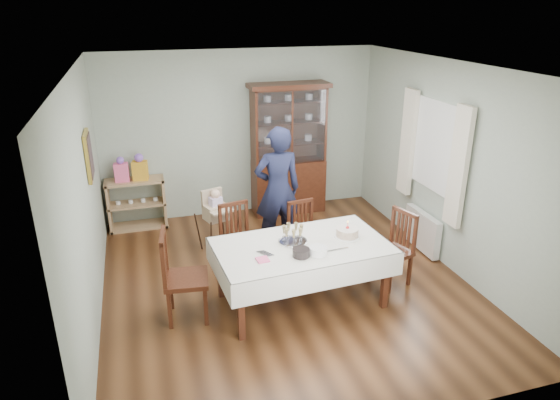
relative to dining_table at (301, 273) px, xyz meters
name	(u,v)px	position (x,y,z in m)	size (l,w,h in m)	color
floor	(285,281)	(-0.05, 0.49, -0.38)	(5.00, 5.00, 0.00)	#593319
room_shell	(273,143)	(-0.05, 1.02, 1.32)	(5.00, 5.00, 5.00)	#9EAA99
dining_table	(301,273)	(0.00, 0.00, 0.00)	(2.07, 1.28, 0.76)	#472011
china_cabinet	(289,148)	(0.70, 2.75, 0.74)	(1.30, 0.48, 2.18)	#472011
sideboard	(137,204)	(-1.80, 2.77, 0.02)	(0.90, 0.38, 0.80)	tan
picture_frame	(89,156)	(-2.27, 1.29, 1.27)	(0.04, 0.48, 0.58)	gold
window	(436,146)	(2.17, 0.79, 1.17)	(0.04, 1.02, 1.22)	white
curtain_left	(459,167)	(2.11, 0.17, 1.07)	(0.07, 0.30, 1.55)	silver
curtain_right	(408,142)	(2.11, 1.41, 1.07)	(0.07, 0.30, 1.55)	silver
radiator	(422,231)	(2.11, 0.79, -0.08)	(0.10, 0.80, 0.55)	white
chair_far_left	(240,254)	(-0.56, 0.87, -0.10)	(0.50, 0.50, 0.95)	#472011
chair_far_right	(305,247)	(0.35, 0.85, -0.12)	(0.45, 0.45, 0.89)	#472011
chair_end_left	(185,293)	(-1.35, 0.07, -0.07)	(0.53, 0.53, 1.06)	#472011
chair_end_right	(391,263)	(1.23, 0.09, -0.10)	(0.54, 0.54, 0.96)	#472011
woman	(278,190)	(0.13, 1.44, 0.52)	(0.66, 0.44, 1.82)	black
high_chair	(217,227)	(-0.73, 1.60, -0.02)	(0.53, 0.53, 0.95)	black
champagne_tray	(293,237)	(-0.08, 0.10, 0.44)	(0.34, 0.34, 0.21)	silver
birthday_cake	(347,233)	(0.58, 0.04, 0.43)	(0.30, 0.30, 0.21)	white
plate_stack_dark	(301,253)	(-0.10, -0.26, 0.42)	(0.19, 0.19, 0.09)	black
plate_stack_white	(318,251)	(0.10, -0.27, 0.42)	(0.20, 0.20, 0.09)	white
napkin_stack	(263,260)	(-0.53, -0.23, 0.38)	(0.13, 0.13, 0.02)	#F85B8F
cutlery	(262,254)	(-0.50, -0.10, 0.38)	(0.12, 0.17, 0.01)	silver
cake_knife	(337,249)	(0.34, -0.24, 0.38)	(0.28, 0.02, 0.01)	silver
gift_bag_pink	(121,170)	(-1.97, 2.75, 0.59)	(0.22, 0.14, 0.39)	#F85B8F
gift_bag_orange	(140,168)	(-1.70, 2.75, 0.60)	(0.25, 0.19, 0.42)	gold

